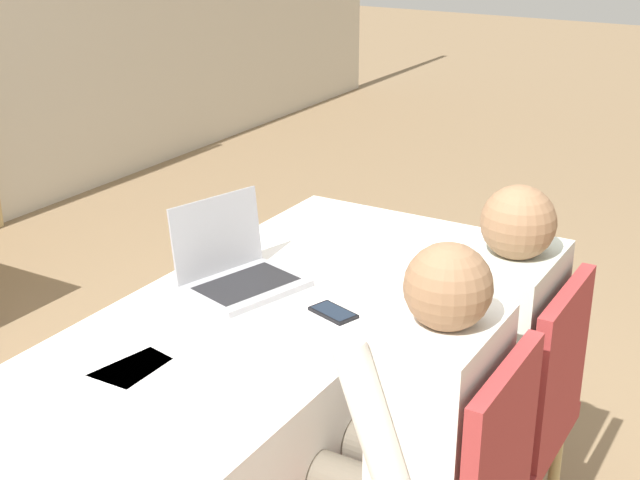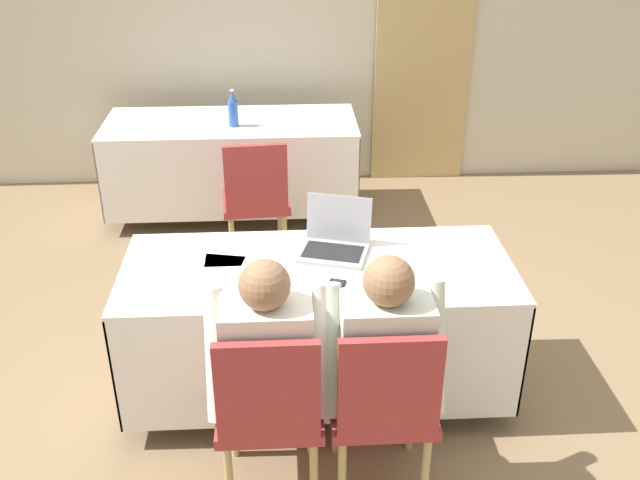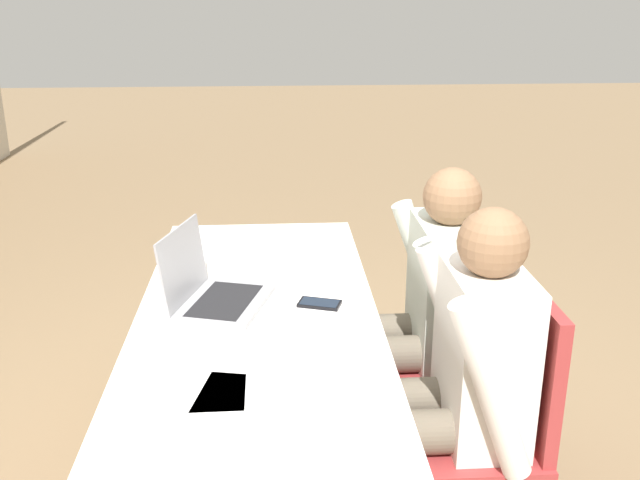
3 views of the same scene
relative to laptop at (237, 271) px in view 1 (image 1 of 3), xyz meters
The scene contains 8 objects.
conference_table_near 0.29m from the laptop, 122.33° to the right, with size 1.89×0.77×0.76m.
laptop is the anchor object (origin of this frame).
cell_phone 0.35m from the laptop, 93.95° to the right, with size 0.11×0.15×0.01m.
paper_beside_laptop 0.54m from the laptop, behind, with size 0.21×0.30×0.00m.
paper_centre_table 0.59m from the laptop, 165.07° to the right, with size 0.27×0.33×0.00m.
chair_near_right 0.90m from the laptop, 80.37° to the right, with size 0.44×0.44×0.91m.
person_checkered_shirt 0.82m from the laptop, 114.01° to the right, with size 0.50×0.52×1.17m.
person_white_shirt 0.76m from the laptop, 79.05° to the right, with size 0.50×0.52×1.17m.
Camera 1 is at (-1.91, -1.33, 1.89)m, focal length 50.00 mm.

